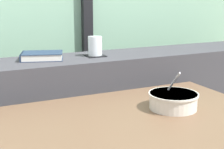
{
  "coord_description": "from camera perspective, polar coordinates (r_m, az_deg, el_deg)",
  "views": [
    {
      "loc": [
        -0.72,
        -1.13,
        1.16
      ],
      "look_at": [
        0.0,
        0.38,
        0.76
      ],
      "focal_mm": 54.1,
      "sensor_mm": 36.0,
      "label": 1
    }
  ],
  "objects": [
    {
      "name": "juice_glass",
      "position": [
        1.84,
        -2.88,
        4.68
      ],
      "size": [
        0.08,
        0.08,
        0.1
      ],
      "color": "white",
      "rests_on": "coaster_square"
    },
    {
      "name": "breakfast_table",
      "position": [
        1.37,
        4.38,
        -11.44
      ],
      "size": [
        1.05,
        0.71,
        0.7
      ],
      "color": "brown",
      "rests_on": "ground"
    },
    {
      "name": "dark_console_ledge",
      "position": [
        1.98,
        -2.1,
        -8.79
      ],
      "size": [
        2.8,
        0.34,
        0.83
      ],
      "primitive_type": "cube",
      "color": "#38383D",
      "rests_on": "ground"
    },
    {
      "name": "coaster_square",
      "position": [
        1.85,
        -2.86,
        3.19
      ],
      "size": [
        0.1,
        0.1,
        0.0
      ],
      "primitive_type": "cube",
      "color": "black",
      "rests_on": "dark_console_ledge"
    },
    {
      "name": "closed_book",
      "position": [
        1.79,
        -11.79,
        3.1
      ],
      "size": [
        0.25,
        0.21,
        0.04
      ],
      "color": "#1E2D47",
      "rests_on": "dark_console_ledge"
    },
    {
      "name": "soup_bowl",
      "position": [
        1.43,
        10.3,
        -4.36
      ],
      "size": [
        0.21,
        0.21,
        0.16
      ],
      "color": "silver",
      "rests_on": "breakfast_table"
    }
  ]
}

